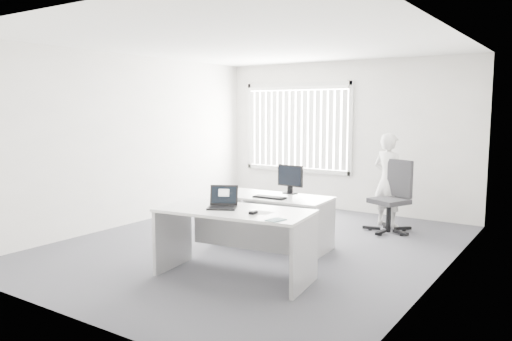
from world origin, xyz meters
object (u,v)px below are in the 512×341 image
Objects in this scene: office_chair at (391,210)px; person at (389,180)px; desk_near at (234,229)px; laptop at (222,198)px; desk_far at (274,210)px; monitor at (290,179)px.

person is at bearing 141.85° from office_chair.
laptop is at bearing -169.81° from desk_near.
person is (0.60, 3.42, 0.20)m from desk_near.
person is at bearing 50.02° from laptop.
desk_near is 1.63× the size of office_chair.
desk_near is at bearing -79.53° from office_chair.
desk_near is 0.38m from laptop.
laptop is (-0.74, -3.47, 0.15)m from person.
desk_far is at bearing 95.34° from desk_near.
desk_far is 2.06m from office_chair.
desk_far is (-0.32, 1.36, -0.05)m from desk_near.
desk_near is 3.48m from person.
laptop is (-0.91, -3.14, 0.57)m from office_chair.
desk_near is at bearing -80.43° from desk_far.
office_chair is (0.77, 3.09, -0.22)m from desk_near.
office_chair is at bearing 68.08° from desk_near.
monitor is (-1.00, -1.44, 0.57)m from office_chair.
person reaches higher than laptop.
office_chair is at bearing 54.14° from desk_far.
laptop is 0.79× the size of monitor.
person is 3.74× the size of monitor.
desk_far is 2.27m from person.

